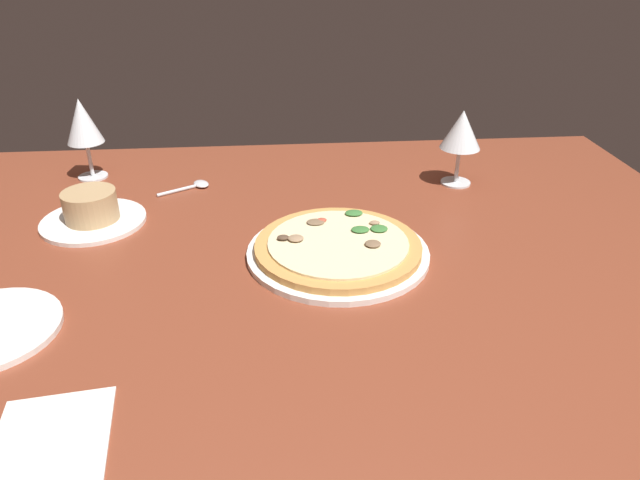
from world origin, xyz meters
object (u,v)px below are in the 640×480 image
(ramekin_on_saucer, at_px, (92,211))
(spoon, at_px, (195,186))
(wine_glass_near, at_px, (83,123))
(pizza_main, at_px, (338,249))
(wine_glass_far, at_px, (462,131))
(paper_menu, at_px, (47,459))

(ramekin_on_saucer, distance_m, spoon, 0.22)
(spoon, bearing_deg, wine_glass_near, 161.44)
(wine_glass_near, height_order, spoon, wine_glass_near)
(pizza_main, xyz_separation_m, spoon, (-0.26, 0.30, -0.01))
(wine_glass_near, bearing_deg, ramekin_on_saucer, -75.66)
(pizza_main, height_order, wine_glass_far, wine_glass_far)
(wine_glass_near, xyz_separation_m, paper_menu, (0.14, -0.76, -0.12))
(spoon, bearing_deg, wine_glass_far, -2.44)
(spoon, bearing_deg, ramekin_on_saucer, -138.39)
(wine_glass_far, height_order, paper_menu, wine_glass_far)
(pizza_main, xyz_separation_m, ramekin_on_saucer, (-0.43, 0.15, 0.01))
(wine_glass_far, xyz_separation_m, paper_menu, (-0.61, -0.66, -0.11))
(spoon, bearing_deg, paper_menu, -96.44)
(pizza_main, relative_size, ramekin_on_saucer, 1.61)
(ramekin_on_saucer, bearing_deg, wine_glass_far, 9.99)
(paper_menu, distance_m, spoon, 0.69)
(pizza_main, height_order, ramekin_on_saucer, ramekin_on_saucer)
(ramekin_on_saucer, relative_size, paper_menu, 0.99)
(ramekin_on_saucer, bearing_deg, spoon, 41.61)
(ramekin_on_saucer, distance_m, wine_glass_near, 0.25)
(pizza_main, height_order, paper_menu, pizza_main)
(pizza_main, distance_m, wine_glass_far, 0.40)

